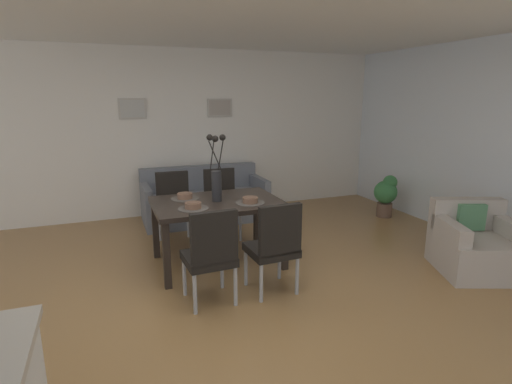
{
  "coord_description": "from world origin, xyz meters",
  "views": [
    {
      "loc": [
        -0.97,
        -3.25,
        1.88
      ],
      "look_at": [
        0.66,
        1.02,
        0.79
      ],
      "focal_mm": 28.34,
      "sensor_mm": 36.0,
      "label": 1
    }
  ],
  "objects_px": {
    "dining_chair_near_left": "(211,252)",
    "bowl_near_right": "(185,195)",
    "dining_chair_far_left": "(275,244)",
    "dining_table": "(217,208)",
    "potted_plant": "(386,194)",
    "framed_picture_left": "(132,109)",
    "sofa": "(204,202)",
    "framed_picture_center": "(220,108)",
    "dining_chair_near_right": "(175,204)",
    "bowl_near_left": "(193,205)",
    "centerpiece_vase": "(216,176)",
    "bowl_far_left": "(250,200)",
    "armchair": "(476,246)",
    "dining_chair_far_right": "(221,200)"
  },
  "relations": [
    {
      "from": "dining_table",
      "to": "bowl_far_left",
      "type": "relative_size",
      "value": 8.24
    },
    {
      "from": "bowl_near_right",
      "to": "sofa",
      "type": "relative_size",
      "value": 0.09
    },
    {
      "from": "sofa",
      "to": "dining_table",
      "type": "bearing_deg",
      "value": -98.7
    },
    {
      "from": "dining_chair_far_left",
      "to": "dining_chair_far_right",
      "type": "height_order",
      "value": "same"
    },
    {
      "from": "framed_picture_left",
      "to": "potted_plant",
      "type": "relative_size",
      "value": 0.6
    },
    {
      "from": "dining_table",
      "to": "potted_plant",
      "type": "bearing_deg",
      "value": 15.7
    },
    {
      "from": "bowl_near_right",
      "to": "dining_chair_near_right",
      "type": "bearing_deg",
      "value": 91.46
    },
    {
      "from": "centerpiece_vase",
      "to": "bowl_far_left",
      "type": "relative_size",
      "value": 4.32
    },
    {
      "from": "framed_picture_center",
      "to": "bowl_near_right",
      "type": "bearing_deg",
      "value": -116.56
    },
    {
      "from": "bowl_near_right",
      "to": "potted_plant",
      "type": "bearing_deg",
      "value": 10.63
    },
    {
      "from": "bowl_near_left",
      "to": "centerpiece_vase",
      "type": "bearing_deg",
      "value": 35.01
    },
    {
      "from": "bowl_near_left",
      "to": "potted_plant",
      "type": "xyz_separation_m",
      "value": [
        3.3,
        1.06,
        -0.41
      ]
    },
    {
      "from": "dining_chair_near_left",
      "to": "dining_chair_far_left",
      "type": "bearing_deg",
      "value": -0.72
    },
    {
      "from": "dining_chair_far_left",
      "to": "framed_picture_left",
      "type": "xyz_separation_m",
      "value": [
        -0.99,
        3.11,
        1.18
      ]
    },
    {
      "from": "bowl_far_left",
      "to": "framed_picture_center",
      "type": "xyz_separation_m",
      "value": [
        0.36,
        2.43,
        0.91
      ]
    },
    {
      "from": "dining_chair_near_right",
      "to": "bowl_near_left",
      "type": "relative_size",
      "value": 5.41
    },
    {
      "from": "dining_chair_far_left",
      "to": "bowl_far_left",
      "type": "relative_size",
      "value": 5.41
    },
    {
      "from": "centerpiece_vase",
      "to": "framed_picture_left",
      "type": "xyz_separation_m",
      "value": [
        -0.68,
        2.21,
        0.67
      ]
    },
    {
      "from": "dining_chair_far_left",
      "to": "bowl_near_left",
      "type": "relative_size",
      "value": 5.41
    },
    {
      "from": "bowl_far_left",
      "to": "armchair",
      "type": "bearing_deg",
      "value": -23.33
    },
    {
      "from": "framed_picture_left",
      "to": "framed_picture_center",
      "type": "bearing_deg",
      "value": 0.0
    },
    {
      "from": "sofa",
      "to": "armchair",
      "type": "bearing_deg",
      "value": -51.59
    },
    {
      "from": "bowl_near_right",
      "to": "framed_picture_left",
      "type": "distance_m",
      "value": 2.22
    },
    {
      "from": "centerpiece_vase",
      "to": "framed_picture_center",
      "type": "height_order",
      "value": "framed_picture_center"
    },
    {
      "from": "bowl_far_left",
      "to": "framed_picture_center",
      "type": "relative_size",
      "value": 0.42
    },
    {
      "from": "dining_table",
      "to": "bowl_far_left",
      "type": "distance_m",
      "value": 0.4
    },
    {
      "from": "dining_chair_far_left",
      "to": "dining_chair_near_right",
      "type": "bearing_deg",
      "value": 109.92
    },
    {
      "from": "dining_chair_near_left",
      "to": "dining_chair_far_left",
      "type": "relative_size",
      "value": 1.0
    },
    {
      "from": "centerpiece_vase",
      "to": "framed_picture_left",
      "type": "relative_size",
      "value": 1.83
    },
    {
      "from": "dining_chair_near_right",
      "to": "framed_picture_left",
      "type": "height_order",
      "value": "framed_picture_left"
    },
    {
      "from": "bowl_near_right",
      "to": "framed_picture_left",
      "type": "height_order",
      "value": "framed_picture_left"
    },
    {
      "from": "dining_chair_near_right",
      "to": "armchair",
      "type": "height_order",
      "value": "dining_chair_near_right"
    },
    {
      "from": "armchair",
      "to": "centerpiece_vase",
      "type": "bearing_deg",
      "value": 155.09
    },
    {
      "from": "framed_picture_center",
      "to": "dining_chair_near_left",
      "type": "bearing_deg",
      "value": -107.66
    },
    {
      "from": "dining_chair_far_right",
      "to": "bowl_far_left",
      "type": "distance_m",
      "value": 1.13
    },
    {
      "from": "dining_chair_far_right",
      "to": "framed_picture_center",
      "type": "relative_size",
      "value": 2.27
    },
    {
      "from": "dining_chair_near_left",
      "to": "bowl_near_right",
      "type": "distance_m",
      "value": 1.15
    },
    {
      "from": "dining_chair_near_left",
      "to": "dining_chair_far_right",
      "type": "bearing_deg",
      "value": 71.08
    },
    {
      "from": "dining_chair_far_left",
      "to": "armchair",
      "type": "height_order",
      "value": "dining_chair_far_left"
    },
    {
      "from": "dining_table",
      "to": "framed_picture_left",
      "type": "xyz_separation_m",
      "value": [
        -0.68,
        2.21,
        1.04
      ]
    },
    {
      "from": "framed_picture_center",
      "to": "framed_picture_left",
      "type": "bearing_deg",
      "value": -180.0
    },
    {
      "from": "dining_chair_near_left",
      "to": "armchair",
      "type": "distance_m",
      "value": 2.92
    },
    {
      "from": "framed_picture_left",
      "to": "centerpiece_vase",
      "type": "bearing_deg",
      "value": -72.87
    },
    {
      "from": "dining_chair_near_left",
      "to": "centerpiece_vase",
      "type": "height_order",
      "value": "centerpiece_vase"
    },
    {
      "from": "centerpiece_vase",
      "to": "sofa",
      "type": "height_order",
      "value": "centerpiece_vase"
    },
    {
      "from": "centerpiece_vase",
      "to": "dining_table",
      "type": "bearing_deg",
      "value": -124.65
    },
    {
      "from": "dining_table",
      "to": "dining_chair_near_left",
      "type": "relative_size",
      "value": 1.52
    },
    {
      "from": "dining_table",
      "to": "dining_chair_near_left",
      "type": "height_order",
      "value": "dining_chair_near_left"
    },
    {
      "from": "bowl_near_left",
      "to": "framed_picture_left",
      "type": "height_order",
      "value": "framed_picture_left"
    },
    {
      "from": "dining_chair_far_right",
      "to": "bowl_near_left",
      "type": "xyz_separation_m",
      "value": [
        -0.61,
        -1.1,
        0.27
      ]
    }
  ]
}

